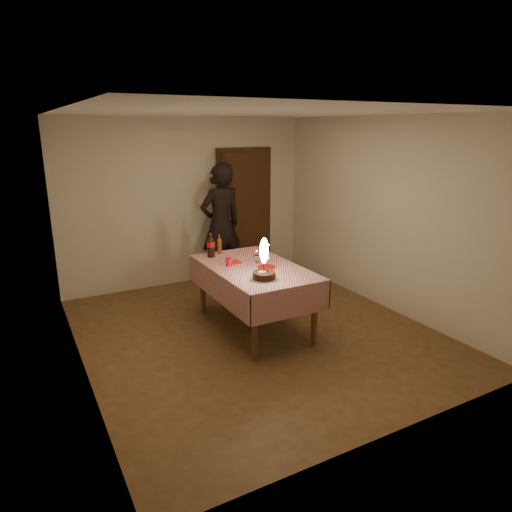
# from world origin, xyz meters

# --- Properties ---
(ground) EXTENTS (4.00, 4.50, 0.01)m
(ground) POSITION_xyz_m (0.00, 0.00, 0.00)
(ground) COLOR brown
(ground) RESTS_ON ground
(room_shell) EXTENTS (4.04, 4.54, 2.62)m
(room_shell) POSITION_xyz_m (0.03, 0.08, 1.65)
(room_shell) COLOR beige
(room_shell) RESTS_ON ground
(dining_table) EXTENTS (1.02, 1.72, 0.81)m
(dining_table) POSITION_xyz_m (0.05, 0.13, 0.70)
(dining_table) COLOR brown
(dining_table) RESTS_ON ground
(birthday_cake) EXTENTS (0.32, 0.32, 0.48)m
(birthday_cake) POSITION_xyz_m (-0.08, -0.35, 0.93)
(birthday_cake) COLOR white
(birthday_cake) RESTS_ON dining_table
(red_plate) EXTENTS (0.22, 0.22, 0.01)m
(red_plate) POSITION_xyz_m (0.17, 0.02, 0.81)
(red_plate) COLOR red
(red_plate) RESTS_ON dining_table
(red_cup) EXTENTS (0.08, 0.08, 0.10)m
(red_cup) POSITION_xyz_m (-0.21, 0.29, 0.86)
(red_cup) COLOR red
(red_cup) RESTS_ON dining_table
(clear_cup) EXTENTS (0.07, 0.07, 0.09)m
(clear_cup) POSITION_xyz_m (0.17, 0.27, 0.85)
(clear_cup) COLOR white
(clear_cup) RESTS_ON dining_table
(napkin_stack) EXTENTS (0.15, 0.15, 0.02)m
(napkin_stack) POSITION_xyz_m (-0.09, 0.38, 0.82)
(napkin_stack) COLOR #A21712
(napkin_stack) RESTS_ON dining_table
(cola_bottle) EXTENTS (0.10, 0.10, 0.32)m
(cola_bottle) POSITION_xyz_m (-0.24, 0.77, 0.96)
(cola_bottle) COLOR black
(cola_bottle) RESTS_ON dining_table
(amber_bottle_left) EXTENTS (0.06, 0.06, 0.25)m
(amber_bottle_left) POSITION_xyz_m (-0.07, 0.87, 0.92)
(amber_bottle_left) COLOR #5C380F
(amber_bottle_left) RESTS_ON dining_table
(photographer) EXTENTS (0.76, 0.55, 1.93)m
(photographer) POSITION_xyz_m (0.39, 1.85, 0.97)
(photographer) COLOR black
(photographer) RESTS_ON ground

